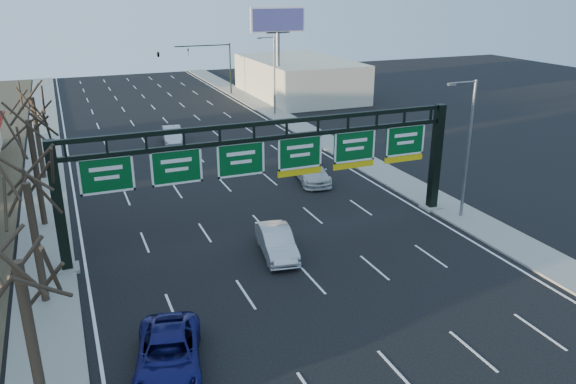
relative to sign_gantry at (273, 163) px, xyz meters
name	(u,v)px	position (x,y,z in m)	size (l,w,h in m)	color
ground	(330,299)	(-0.16, -8.00, -4.63)	(160.00, 160.00, 0.00)	black
sidewalk_left	(45,199)	(-12.96, 12.00, -4.57)	(3.00, 120.00, 0.12)	gray
sidewalk_right	(359,159)	(12.64, 12.00, -4.57)	(3.00, 120.00, 0.12)	gray
lane_markings	(218,177)	(-0.16, 12.00, -4.62)	(21.60, 120.00, 0.01)	white
sign_gantry	(273,163)	(0.00, 0.00, 0.00)	(24.60, 1.20, 7.20)	black
building_right_distant	(299,78)	(19.84, 42.00, -2.13)	(12.00, 20.00, 5.00)	#B8B299
tree_near	(11,231)	(-12.96, -12.00, 2.86)	(3.60, 3.60, 8.86)	#2C2218
tree_gantry	(22,161)	(-12.96, -3.00, 2.48)	(3.60, 3.60, 8.48)	#2C2218
tree_mid	(25,103)	(-12.96, 7.00, 3.23)	(3.60, 3.60, 9.24)	#2C2218
tree_far	(29,84)	(-12.96, 17.00, 2.86)	(3.60, 3.60, 8.86)	#2C2218
streetlight_near	(467,143)	(12.31, -2.00, 0.45)	(2.15, 0.22, 9.00)	slate
streetlight_far	(273,71)	(12.31, 32.00, 0.45)	(2.15, 0.22, 9.00)	slate
billboard_right	(278,32)	(14.84, 36.98, 4.43)	(7.00, 0.50, 12.00)	slate
traffic_signal_mast	(186,56)	(5.53, 47.00, 0.87)	(10.16, 0.54, 7.00)	black
car_blue_suv	(169,355)	(-8.46, -10.45, -3.87)	(2.51, 5.45, 1.51)	#131457
car_silver_sedan	(276,242)	(-0.82, -2.51, -3.84)	(1.66, 4.77, 1.57)	#B1B2B6
car_white_wagon	(311,172)	(6.36, 8.39, -3.85)	(2.18, 5.36, 1.56)	silver
car_grey_far	(304,155)	(7.85, 13.13, -3.96)	(1.57, 3.91, 1.33)	#46494B
car_silver_distant	(172,135)	(-1.36, 23.83, -3.84)	(1.68, 4.82, 1.59)	silver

